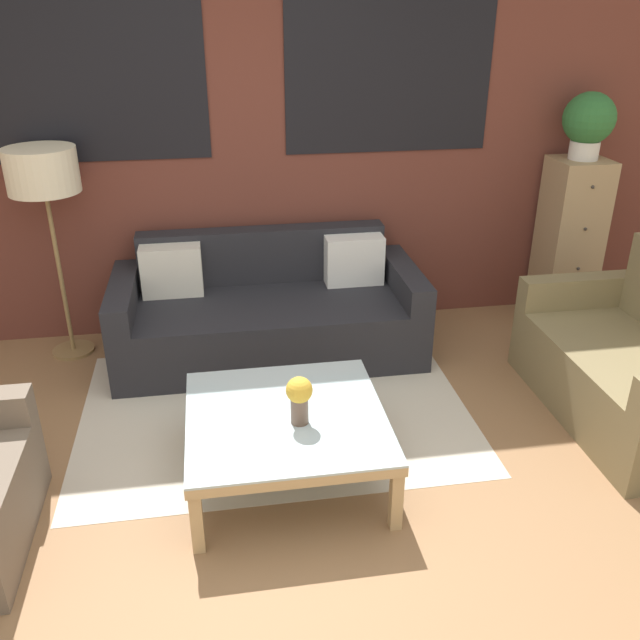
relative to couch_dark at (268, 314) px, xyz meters
The scene contains 10 objects.
ground_plane 1.97m from the couch_dark, 91.58° to the right, with size 16.00×16.00×0.00m, color #8E6642.
wall_back_brick 1.23m from the couch_dark, 96.30° to the left, with size 8.40×0.09×2.80m.
rug 0.81m from the couch_dark, 92.90° to the right, with size 2.26×1.65×0.00m.
couch_dark is the anchor object (origin of this frame).
settee_vintage 2.32m from the couch_dark, 29.49° to the right, with size 0.80×1.40×0.92m.
coffee_table 1.38m from the couch_dark, 91.61° to the right, with size 0.97×0.97×0.37m.
floor_lamp 1.65m from the couch_dark, behind, with size 0.44×0.44×1.40m.
drawer_cabinet 2.28m from the couch_dark, ahead, with size 0.38×0.39×1.20m.
potted_plant 2.55m from the couch_dark, ahead, with size 0.35×0.35×0.45m.
flower_vase 1.48m from the couch_dark, 89.23° to the right, with size 0.13×0.13×0.24m.
Camera 1 is at (-0.27, -2.21, 2.22)m, focal length 38.00 mm.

